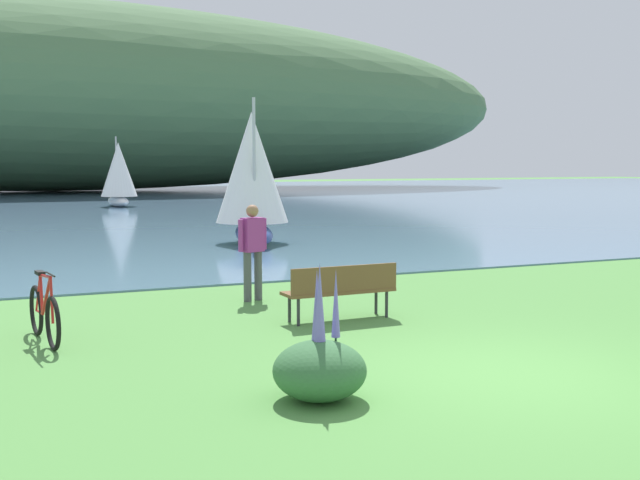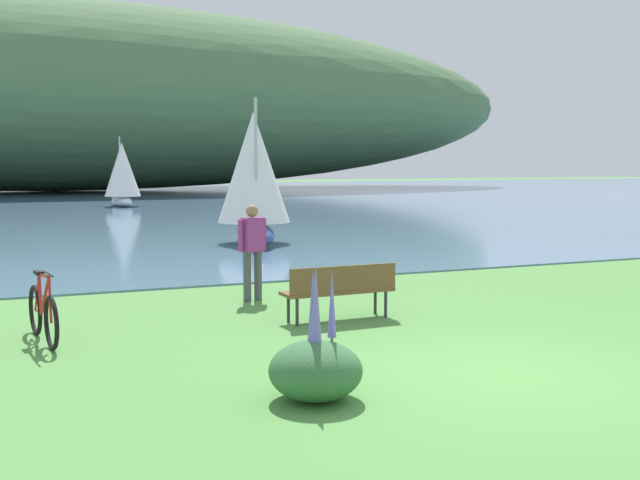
{
  "view_description": "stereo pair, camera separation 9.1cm",
  "coord_description": "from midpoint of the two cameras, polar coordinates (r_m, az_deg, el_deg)",
  "views": [
    {
      "loc": [
        -5.55,
        -7.17,
        2.44
      ],
      "look_at": [
        0.27,
        6.12,
        1.0
      ],
      "focal_mm": 43.65,
      "sensor_mm": 36.0,
      "label": 1
    },
    {
      "loc": [
        -5.46,
        -7.21,
        2.44
      ],
      "look_at": [
        0.27,
        6.12,
        1.0
      ],
      "focal_mm": 43.65,
      "sensor_mm": 36.0,
      "label": 2
    }
  ],
  "objects": [
    {
      "name": "bay_water",
      "position": [
        55.14,
        -17.56,
        2.88
      ],
      "size": [
        180.0,
        80.0,
        0.04
      ],
      "primitive_type": "cube",
      "color": "#5B7F9E",
      "rests_on": "ground"
    },
    {
      "name": "bicycle_leaning_near_bench",
      "position": [
        11.25,
        -19.42,
        -5.11
      ],
      "size": [
        0.29,
        1.76,
        1.01
      ],
      "color": "black",
      "rests_on": "ground"
    },
    {
      "name": "distant_hillside",
      "position": [
        71.24,
        -18.92,
        9.9
      ],
      "size": [
        87.92,
        28.0,
        16.08
      ],
      "primitive_type": "ellipsoid",
      "color": "#4C7047",
      "rests_on": "bay_water"
    },
    {
      "name": "person_at_shoreline",
      "position": [
        13.78,
        -4.79,
        -0.44
      ],
      "size": [
        0.58,
        0.33,
        1.71
      ],
      "color": "#4C4C51",
      "rests_on": "ground"
    },
    {
      "name": "ground_plane",
      "position": [
        9.38,
        13.86,
        -9.58
      ],
      "size": [
        200.0,
        200.0,
        0.0
      ],
      "primitive_type": "plane",
      "color": "#518E42"
    },
    {
      "name": "echium_bush_beside_closest",
      "position": [
        8.11,
        0.01,
        -9.33
      ],
      "size": [
        0.97,
        0.97,
        1.43
      ],
      "color": "#386B3D",
      "rests_on": "ground"
    },
    {
      "name": "sailboat_mid_bay",
      "position": [
        44.29,
        -14.25,
        4.74
      ],
      "size": [
        2.04,
        3.33,
        3.87
      ],
      "color": "white",
      "rests_on": "bay_water"
    },
    {
      "name": "sailboat_nearest_to_shore",
      "position": [
        23.24,
        -4.76,
        4.69
      ],
      "size": [
        2.57,
        3.78,
        4.28
      ],
      "color": "navy",
      "rests_on": "bay_water"
    },
    {
      "name": "park_bench_near_camera",
      "position": [
        12.05,
        1.7,
        -3.5
      ],
      "size": [
        1.82,
        0.54,
        0.88
      ],
      "color": "brown",
      "rests_on": "ground"
    }
  ]
}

